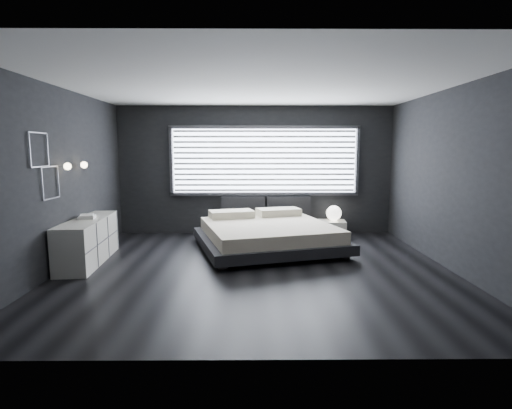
{
  "coord_description": "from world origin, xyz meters",
  "views": [
    {
      "loc": [
        -0.06,
        -6.07,
        1.85
      ],
      "look_at": [
        0.0,
        0.85,
        0.9
      ],
      "focal_mm": 28.0,
      "sensor_mm": 36.0,
      "label": 1
    }
  ],
  "objects": [
    {
      "name": "nightstand",
      "position": [
        1.65,
        2.38,
        0.17
      ],
      "size": [
        0.62,
        0.53,
        0.34
      ],
      "primitive_type": "cube",
      "rotation": [
        0.0,
        0.0,
        -0.1
      ],
      "color": "silver",
      "rests_on": "ground"
    },
    {
      "name": "room",
      "position": [
        0.0,
        0.0,
        1.4
      ],
      "size": [
        6.04,
        6.0,
        2.8
      ],
      "color": "black",
      "rests_on": "ground"
    },
    {
      "name": "window",
      "position": [
        0.2,
        2.7,
        1.61
      ],
      "size": [
        4.14,
        0.09,
        1.52
      ],
      "color": "white",
      "rests_on": "ground"
    },
    {
      "name": "sconce_near",
      "position": [
        -2.88,
        0.05,
        1.6
      ],
      "size": [
        0.18,
        0.11,
        0.11
      ],
      "color": "silver",
      "rests_on": "ground"
    },
    {
      "name": "book_stack",
      "position": [
        -2.8,
        0.45,
        0.76
      ],
      "size": [
        0.31,
        0.37,
        0.07
      ],
      "color": "silver",
      "rests_on": "dresser"
    },
    {
      "name": "sconce_far",
      "position": [
        -2.88,
        0.65,
        1.6
      ],
      "size": [
        0.18,
        0.11,
        0.11
      ],
      "color": "silver",
      "rests_on": "ground"
    },
    {
      "name": "orb_lamp",
      "position": [
        1.69,
        2.41,
        0.5
      ],
      "size": [
        0.32,
        0.32,
        0.32
      ],
      "primitive_type": "sphere",
      "color": "white",
      "rests_on": "nightstand"
    },
    {
      "name": "bed",
      "position": [
        0.22,
        1.24,
        0.3
      ],
      "size": [
        3.0,
        2.93,
        0.64
      ],
      "color": "black",
      "rests_on": "ground"
    },
    {
      "name": "wall_art_upper",
      "position": [
        -2.98,
        -0.55,
        1.85
      ],
      "size": [
        0.01,
        0.48,
        0.48
      ],
      "color": "#47474C",
      "rests_on": "ground"
    },
    {
      "name": "dresser",
      "position": [
        -2.78,
        0.4,
        0.36
      ],
      "size": [
        0.64,
        1.84,
        0.73
      ],
      "color": "silver",
      "rests_on": "ground"
    },
    {
      "name": "wall_art_lower",
      "position": [
        -2.98,
        -0.3,
        1.38
      ],
      "size": [
        0.01,
        0.48,
        0.48
      ],
      "color": "#47474C",
      "rests_on": "ground"
    },
    {
      "name": "headboard",
      "position": [
        0.23,
        2.64,
        0.57
      ],
      "size": [
        1.96,
        0.16,
        0.52
      ],
      "color": "black",
      "rests_on": "ground"
    }
  ]
}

